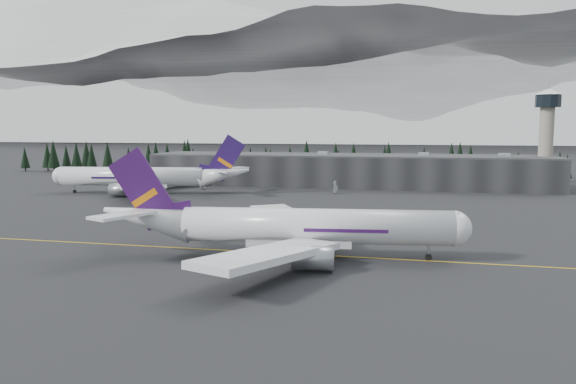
% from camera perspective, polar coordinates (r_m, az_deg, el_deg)
% --- Properties ---
extents(ground, '(1400.00, 1400.00, 0.00)m').
position_cam_1_polar(ground, '(108.49, -2.44, -5.90)').
color(ground, black).
rests_on(ground, ground).
extents(taxiline, '(400.00, 0.40, 0.02)m').
position_cam_1_polar(taxiline, '(106.61, -2.73, -6.12)').
color(taxiline, gold).
rests_on(taxiline, ground).
extents(terminal, '(160.00, 30.00, 12.60)m').
position_cam_1_polar(terminal, '(229.41, 6.04, 2.24)').
color(terminal, black).
rests_on(terminal, ground).
extents(control_tower, '(10.00, 10.00, 37.70)m').
position_cam_1_polar(control_tower, '(234.55, 24.79, 5.95)').
color(control_tower, gray).
rests_on(control_tower, ground).
extents(treeline, '(360.00, 20.00, 15.00)m').
position_cam_1_polar(treeline, '(265.99, 7.06, 3.07)').
color(treeline, black).
rests_on(treeline, ground).
extents(mountain_ridge, '(4400.00, 900.00, 420.00)m').
position_cam_1_polar(mountain_ridge, '(1102.58, 11.84, 5.18)').
color(mountain_ridge, white).
rests_on(mountain_ridge, ground).
extents(jet_main, '(67.45, 61.91, 19.88)m').
position_cam_1_polar(jet_main, '(101.87, -0.43, -3.50)').
color(jet_main, silver).
rests_on(jet_main, ground).
extents(jet_parked, '(71.34, 65.36, 21.10)m').
position_cam_1_polar(jet_parked, '(205.71, -13.94, 1.49)').
color(jet_parked, silver).
rests_on(jet_parked, ground).
extents(gse_vehicle_a, '(2.71, 4.92, 1.30)m').
position_cam_1_polar(gse_vehicle_a, '(215.99, -8.63, 0.43)').
color(gse_vehicle_a, silver).
rests_on(gse_vehicle_a, ground).
extents(gse_vehicle_b, '(4.86, 2.97, 1.54)m').
position_cam_1_polar(gse_vehicle_b, '(201.26, 4.87, 0.07)').
color(gse_vehicle_b, '#BABABD').
rests_on(gse_vehicle_b, ground).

